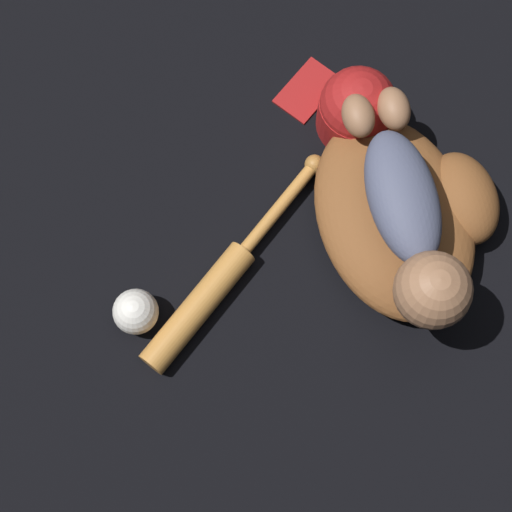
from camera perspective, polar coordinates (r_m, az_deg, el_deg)
ground_plane at (r=1.44m, az=8.14°, el=3.68°), size 6.00×6.00×0.00m
baseball_glove at (r=1.39m, az=9.94°, el=2.83°), size 0.37×0.31×0.09m
baby_figure at (r=1.28m, az=10.33°, el=2.09°), size 0.40×0.12×0.11m
baseball_bat at (r=1.35m, az=-2.67°, el=-1.92°), size 0.31×0.35×0.05m
baseball at (r=1.34m, az=-8.03°, el=-3.70°), size 0.07×0.07×0.07m
baseball_cap at (r=1.44m, az=6.70°, el=9.73°), size 0.20×0.19×0.13m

